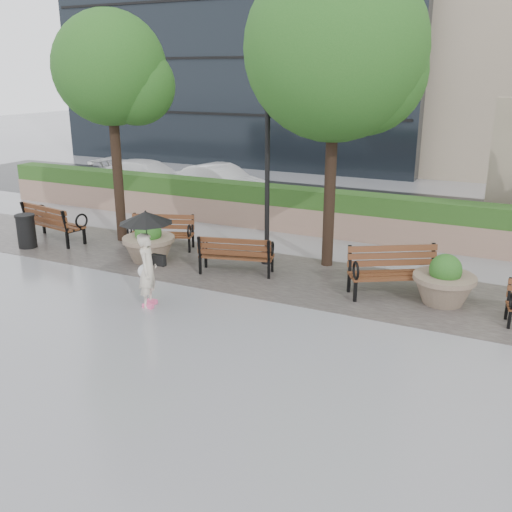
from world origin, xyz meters
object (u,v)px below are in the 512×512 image
at_px(lamppost, 267,195).
at_px(planter_right, 444,285).
at_px(bench_1, 162,239).
at_px(trash_bin, 26,232).
at_px(car_left, 149,178).
at_px(bench_2, 236,262).
at_px(planter_left, 149,245).
at_px(pedestrian, 147,250).
at_px(bench_3, 394,282).
at_px(bench_0, 55,230).
at_px(car_right, 221,182).

bearing_deg(lamppost, planter_right, -10.10).
distance_m(bench_1, trash_bin, 3.81).
bearing_deg(car_left, bench_2, -134.28).
distance_m(planter_left, pedestrian, 3.10).
height_order(bench_1, pedestrian, pedestrian).
relative_size(planter_right, trash_bin, 1.45).
bearing_deg(lamppost, bench_1, -177.43).
xyz_separation_m(bench_3, car_left, (-11.38, 6.64, 0.36)).
bearing_deg(pedestrian, bench_0, 44.88).
height_order(bench_3, car_right, car_right).
distance_m(planter_left, car_left, 8.66).
relative_size(planter_left, planter_right, 1.03).
xyz_separation_m(bench_2, car_right, (-4.57, 7.42, 0.37)).
relative_size(bench_2, planter_right, 1.45).
height_order(planter_left, pedestrian, pedestrian).
height_order(planter_left, car_left, car_left).
relative_size(trash_bin, lamppost, 0.22).
bearing_deg(bench_0, bench_3, -169.49).
relative_size(planter_left, pedestrian, 0.67).
bearing_deg(planter_right, car_left, 151.84).
distance_m(bench_0, planter_left, 3.60).
relative_size(bench_0, trash_bin, 2.38).
relative_size(bench_3, car_left, 0.45).
relative_size(bench_0, bench_3, 1.02).
relative_size(bench_1, lamppost, 0.46).
bearing_deg(bench_0, bench_1, -157.69).
relative_size(bench_3, lamppost, 0.52).
distance_m(bench_1, lamppost, 3.49).
relative_size(trash_bin, pedestrian, 0.45).
xyz_separation_m(planter_right, car_right, (-9.41, 7.20, 0.23)).
height_order(planter_right, pedestrian, pedestrian).
distance_m(bench_1, car_left, 7.67).
bearing_deg(bench_2, car_left, -56.77).
distance_m(bench_1, planter_left, 1.08).
xyz_separation_m(planter_left, trash_bin, (-3.80, -0.50, 0.01)).
distance_m(trash_bin, pedestrian, 5.95).
xyz_separation_m(bench_2, planter_left, (-2.49, -0.14, 0.16)).
xyz_separation_m(bench_0, bench_2, (6.07, -0.19, -0.04)).
bearing_deg(lamppost, trash_bin, -166.00).
distance_m(bench_3, car_right, 11.05).
xyz_separation_m(bench_3, planter_left, (-6.29, -0.36, 0.12)).
relative_size(planter_left, trash_bin, 1.49).
height_order(bench_3, car_left, car_left).
bearing_deg(trash_bin, car_left, 99.72).
bearing_deg(bench_1, planter_right, -24.85).
bearing_deg(planter_left, trash_bin, -172.58).
relative_size(bench_2, car_right, 0.47).
xyz_separation_m(car_left, pedestrian, (6.86, -9.43, 0.55)).
height_order(trash_bin, car_left, car_left).
xyz_separation_m(planter_right, lamppost, (-4.49, 0.80, 1.36)).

